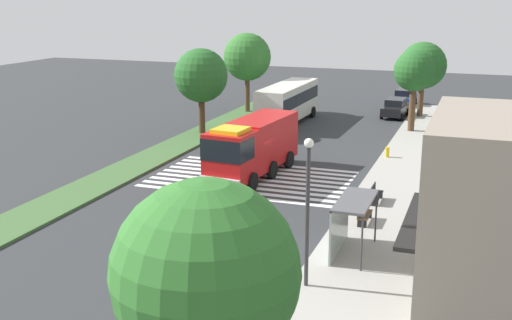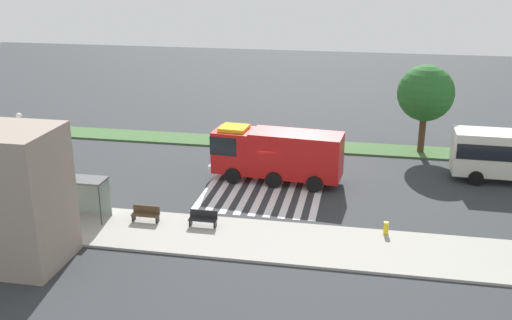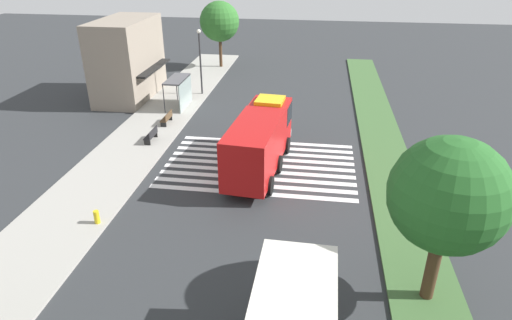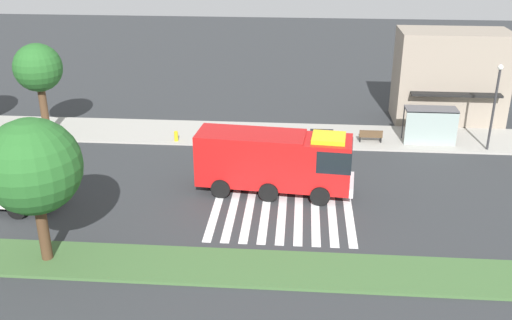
{
  "view_description": "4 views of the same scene",
  "coord_description": "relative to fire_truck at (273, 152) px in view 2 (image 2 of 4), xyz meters",
  "views": [
    {
      "loc": [
        36.29,
        13.18,
        11.1
      ],
      "look_at": [
        1.06,
        0.47,
        1.33
      ],
      "focal_mm": 44.87,
      "sensor_mm": 36.0,
      "label": 1
    },
    {
      "loc": [
        -5.6,
        37.23,
        14.53
      ],
      "look_at": [
        1.51,
        0.11,
        1.48
      ],
      "focal_mm": 41.23,
      "sensor_mm": 36.0,
      "label": 2
    },
    {
      "loc": [
        -24.2,
        -3.35,
        12.8
      ],
      "look_at": [
        -0.95,
        0.01,
        1.15
      ],
      "focal_mm": 30.85,
      "sensor_mm": 36.0,
      "label": 3
    },
    {
      "loc": [
        1.51,
        -30.69,
        15.07
      ],
      "look_at": [
        -0.96,
        0.46,
        1.73
      ],
      "focal_mm": 41.19,
      "sensor_mm": 36.0,
      "label": 4
    }
  ],
  "objects": [
    {
      "name": "fire_truck",
      "position": [
        0.0,
        0.0,
        0.0
      ],
      "size": [
        9.12,
        3.41,
        3.66
      ],
      "rotation": [
        0.0,
        0.0,
        -0.09
      ],
      "color": "#B71414",
      "rests_on": "ground_plane"
    },
    {
      "name": "bus_stop_shelter",
      "position": [
        10.08,
        8.13,
        -0.15
      ],
      "size": [
        3.5,
        1.4,
        2.46
      ],
      "color": "#4C4C51",
      "rests_on": "sidewalk"
    },
    {
      "name": "fire_hydrant",
      "position": [
        -7.49,
        7.26,
        -1.55
      ],
      "size": [
        0.28,
        0.28,
        0.7
      ],
      "primitive_type": "cylinder",
      "color": "gold",
      "rests_on": "sidewalk"
    },
    {
      "name": "sidewalk",
      "position": [
        -0.38,
        9.18,
        -1.97
      ],
      "size": [
        60.0,
        4.84,
        0.14
      ],
      "primitive_type": "cube",
      "color": "#9E9B93",
      "rests_on": "ground_plane"
    },
    {
      "name": "crosswalk",
      "position": [
        0.31,
        0.08,
        -2.03
      ],
      "size": [
        7.65,
        12.02,
        0.01
      ],
      "color": "silver",
      "rests_on": "ground_plane"
    },
    {
      "name": "ground_plane",
      "position": [
        -0.38,
        0.08,
        -2.04
      ],
      "size": [
        120.0,
        120.0,
        0.0
      ],
      "primitive_type": "plane",
      "color": "#2D3033"
    },
    {
      "name": "bench_near_shelter",
      "position": [
        6.08,
        8.14,
        -1.44
      ],
      "size": [
        1.6,
        0.5,
        0.9
      ],
      "color": "#4C3823",
      "rests_on": "sidewalk"
    },
    {
      "name": "street_lamp",
      "position": [
        13.84,
        7.36,
        1.58
      ],
      "size": [
        0.36,
        0.36,
        5.85
      ],
      "color": "#2D2D30",
      "rests_on": "sidewalk"
    },
    {
      "name": "median_tree_west",
      "position": [
        -10.41,
        -8.09,
        2.74
      ],
      "size": [
        4.29,
        4.29,
        6.81
      ],
      "color": "#47301E",
      "rests_on": "median_strip"
    },
    {
      "name": "median_strip",
      "position": [
        -0.38,
        -8.09,
        -1.97
      ],
      "size": [
        60.0,
        3.0,
        0.14
      ],
      "primitive_type": "cube",
      "color": "#3D6033",
      "rests_on": "ground_plane"
    },
    {
      "name": "bench_west_of_shelter",
      "position": [
        2.66,
        8.14,
        -1.44
      ],
      "size": [
        1.6,
        0.5,
        0.9
      ],
      "color": "black",
      "rests_on": "sidewalk"
    }
  ]
}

